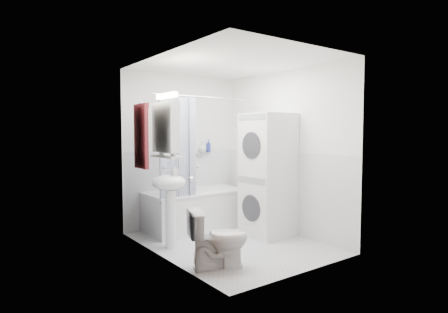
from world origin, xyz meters
TOP-DOWN VIEW (x-y plane):
  - floor at (0.00, 0.00)m, footprint 2.60×2.60m
  - room_walls at (0.00, 0.00)m, footprint 2.60×2.60m
  - wainscot at (0.00, 0.29)m, footprint 1.98×2.58m
  - door at (-0.95, -0.55)m, footprint 0.05×2.00m
  - bathtub at (0.03, 0.92)m, footprint 1.56×0.74m
  - tub_spout at (0.23, 1.25)m, footprint 0.04×0.12m
  - curtain_rod at (0.03, 0.61)m, footprint 1.74×0.02m
  - shower_curtain at (-0.47, 0.61)m, footprint 0.55×0.02m
  - sink at (-0.75, 0.31)m, footprint 0.44×0.37m
  - medicine_cabinet at (-0.90, 0.10)m, footprint 0.13×0.50m
  - shelf at (-0.89, 0.10)m, footprint 0.18×0.54m
  - shower_caddy at (0.28, 1.24)m, footprint 0.22×0.06m
  - towel at (-0.94, 0.75)m, footprint 0.07×0.37m
  - washer_dryer at (0.68, 0.01)m, footprint 0.64×0.63m
  - toilet at (-0.67, -0.65)m, footprint 0.75×0.59m
  - soap_pump at (-0.71, 0.25)m, footprint 0.08×0.17m
  - shelf_bottle at (-0.89, -0.05)m, footprint 0.07×0.18m
  - shelf_cup at (-0.89, 0.22)m, footprint 0.10×0.09m
  - shampoo_a at (0.35, 1.24)m, footprint 0.13×0.17m
  - shampoo_b at (0.47, 1.24)m, footprint 0.08×0.21m

SIDE VIEW (x-z plane):
  - floor at x=0.00m, z-range 0.00..0.00m
  - toilet at x=-0.67m, z-range 0.00..0.65m
  - bathtub at x=0.03m, z-range 0.03..0.63m
  - wainscot at x=0.00m, z-range -0.69..1.89m
  - sink at x=-0.75m, z-range 0.18..1.22m
  - washer_dryer at x=0.68m, z-range 0.00..1.76m
  - tub_spout at x=0.23m, z-range 0.90..0.93m
  - soap_pump at x=-0.71m, z-range 0.91..0.99m
  - door at x=-0.95m, z-range 0.00..2.00m
  - shower_caddy at x=0.28m, z-range 1.14..1.16m
  - shelf at x=-0.89m, z-range 1.19..1.21m
  - shampoo_b at x=0.47m, z-range 1.16..1.24m
  - shampoo_a at x=0.35m, z-range 1.16..1.29m
  - shelf_bottle at x=-0.89m, z-range 1.21..1.28m
  - shower_curtain at x=-0.47m, z-range 0.52..1.98m
  - shelf_cup at x=-0.89m, z-range 1.21..1.31m
  - towel at x=-0.94m, z-range 1.01..1.90m
  - room_walls at x=0.00m, z-range 0.19..2.79m
  - medicine_cabinet at x=-0.90m, z-range 1.21..1.92m
  - curtain_rod at x=0.03m, z-range 1.99..2.01m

